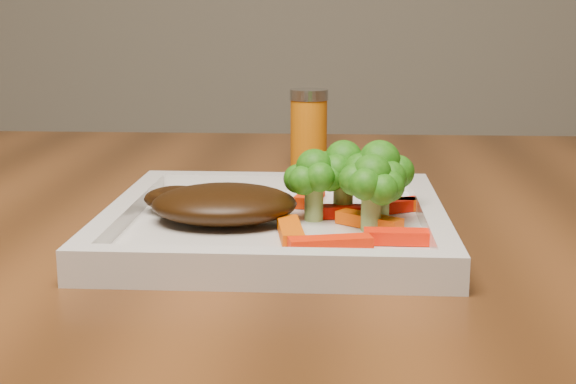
{
  "coord_description": "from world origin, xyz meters",
  "views": [
    {
      "loc": [
        -0.1,
        -0.67,
        0.93
      ],
      "look_at": [
        -0.14,
        -0.04,
        0.79
      ],
      "focal_mm": 50.0,
      "sensor_mm": 36.0,
      "label": 1
    }
  ],
  "objects": [
    {
      "name": "broccoli_2",
      "position": [
        -0.08,
        -0.06,
        0.79
      ],
      "size": [
        0.07,
        0.07,
        0.06
      ],
      "primitive_type": null,
      "rotation": [
        0.0,
        0.0,
        0.21
      ],
      "color": "#2F7012",
      "rests_on": "plate"
    },
    {
      "name": "steak",
      "position": [
        -0.19,
        -0.04,
        0.78
      ],
      "size": [
        0.12,
        0.1,
        0.03
      ],
      "primitive_type": "ellipsoid",
      "rotation": [
        0.0,
        0.0,
        0.07
      ],
      "color": "black",
      "rests_on": "plate"
    },
    {
      "name": "carrot_6",
      "position": [
        -0.09,
        -0.02,
        0.77
      ],
      "size": [
        0.05,
        0.02,
        0.01
      ],
      "primitive_type": "cube",
      "rotation": [
        0.0,
        0.0,
        0.05
      ],
      "color": "red",
      "rests_on": "plate"
    },
    {
      "name": "plate",
      "position": [
        -0.15,
        -0.04,
        0.76
      ],
      "size": [
        0.27,
        0.27,
        0.01
      ],
      "primitive_type": "cube",
      "color": "silver",
      "rests_on": "dining_table"
    },
    {
      "name": "broccoli_1",
      "position": [
        -0.07,
        -0.04,
        0.79
      ],
      "size": [
        0.08,
        0.08,
        0.06
      ],
      "primitive_type": null,
      "rotation": [
        0.0,
        0.0,
        -0.32
      ],
      "color": "#216110",
      "rests_on": "plate"
    },
    {
      "name": "carrot_7",
      "position": [
        -0.05,
        -0.0,
        0.77
      ],
      "size": [
        0.06,
        0.04,
        0.01
      ],
      "primitive_type": "cube",
      "rotation": [
        0.0,
        0.0,
        0.5
      ],
      "color": "red",
      "rests_on": "plate"
    },
    {
      "name": "carrot_1",
      "position": [
        -0.05,
        -0.1,
        0.77
      ],
      "size": [
        0.06,
        0.02,
        0.01
      ],
      "primitive_type": "cube",
      "rotation": [
        0.0,
        0.0,
        -0.01
      ],
      "color": "#FB1D04",
      "rests_on": "plate"
    },
    {
      "name": "carrot_5",
      "position": [
        -0.08,
        -0.05,
        0.77
      ],
      "size": [
        0.05,
        0.04,
        0.01
      ],
      "primitive_type": "cube",
      "rotation": [
        0.0,
        0.0,
        -0.61
      ],
      "color": "#FF5404",
      "rests_on": "plate"
    },
    {
      "name": "broccoli_0",
      "position": [
        -0.1,
        -0.01,
        0.8
      ],
      "size": [
        0.07,
        0.07,
        0.07
      ],
      "primitive_type": null,
      "rotation": [
        0.0,
        0.0,
        0.24
      ],
      "color": "#1A7613",
      "rests_on": "plate"
    },
    {
      "name": "broccoli_3",
      "position": [
        -0.12,
        -0.03,
        0.79
      ],
      "size": [
        0.06,
        0.06,
        0.06
      ],
      "primitive_type": null,
      "rotation": [
        0.0,
        0.0,
        0.06
      ],
      "color": "#1E7914",
      "rests_on": "plate"
    },
    {
      "name": "carrot_4",
      "position": [
        -0.13,
        0.03,
        0.77
      ],
      "size": [
        0.03,
        0.06,
        0.01
      ],
      "primitive_type": "cube",
      "rotation": [
        0.0,
        0.0,
        1.33
      ],
      "color": "red",
      "rests_on": "plate"
    },
    {
      "name": "spice_shaker",
      "position": [
        -0.14,
        0.25,
        0.8
      ],
      "size": [
        0.05,
        0.05,
        0.09
      ],
      "primitive_type": "cylinder",
      "rotation": [
        0.0,
        0.0,
        0.12
      ],
      "color": "#CF6C0B",
      "rests_on": "dining_table"
    },
    {
      "name": "carrot_2",
      "position": [
        -0.14,
        -0.09,
        0.77
      ],
      "size": [
        0.02,
        0.06,
        0.01
      ],
      "primitive_type": "cube",
      "rotation": [
        0.0,
        0.0,
        1.72
      ],
      "color": "#DC5203",
      "rests_on": "plate"
    },
    {
      "name": "carrot_0",
      "position": [
        -0.11,
        -0.12,
        0.77
      ],
      "size": [
        0.06,
        0.03,
        0.01
      ],
      "primitive_type": "cube",
      "rotation": [
        0.0,
        0.0,
        0.23
      ],
      "color": "#F52303",
      "rests_on": "plate"
    },
    {
      "name": "carrot_3",
      "position": [
        -0.05,
        0.01,
        0.77
      ],
      "size": [
        0.05,
        0.01,
        0.01
      ],
      "primitive_type": "cube",
      "rotation": [
        0.0,
        0.0,
        0.01
      ],
      "color": "#E94703",
      "rests_on": "plate"
    }
  ]
}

